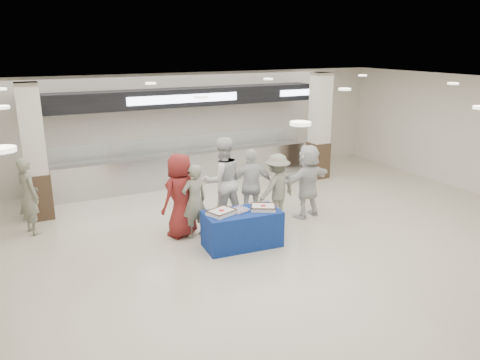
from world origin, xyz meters
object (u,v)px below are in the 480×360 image
sheet_cake_left (222,212)px  civilian_maroon (180,195)px  display_table (242,229)px  chef_short (252,186)px  soldier_b (277,188)px  chef_tall (222,180)px  cupcake_tray (239,210)px  soldier_bg (29,196)px  soldier_a (195,201)px  civilian_white (308,181)px  sheet_cake_right (263,207)px

sheet_cake_left → civilian_maroon: size_ratio=0.33×
display_table → civilian_maroon: (-0.93, 1.07, 0.54)m
chef_short → soldier_b: (0.55, -0.20, -0.06)m
chef_tall → sheet_cake_left: bearing=65.1°
cupcake_tray → soldier_bg: 4.61m
cupcake_tray → soldier_b: soldier_b is taller
soldier_a → soldier_bg: size_ratio=0.94×
sheet_cake_left → soldier_b: size_ratio=0.38×
chef_tall → soldier_bg: bearing=-17.1°
civilian_white → soldier_a: bearing=-12.8°
civilian_maroon → soldier_b: size_ratio=1.14×
chef_tall → civilian_white: 2.05m
cupcake_tray → soldier_b: bearing=32.4°
soldier_b → soldier_bg: size_ratio=0.94×
display_table → soldier_a: 1.20m
cupcake_tray → chef_tall: chef_tall is taller
soldier_b → civilian_white: civilian_white is taller
soldier_a → chef_tall: chef_tall is taller
sheet_cake_right → soldier_a: bearing=139.5°
soldier_a → chef_short: bearing=179.2°
display_table → civilian_white: 2.39m
sheet_cake_left → cupcake_tray: bearing=0.0°
soldier_b → soldier_bg: (-5.19, 1.73, 0.05)m
sheet_cake_right → soldier_bg: (-4.27, 2.74, 0.06)m
civilian_maroon → civilian_white: size_ratio=1.04×
civilian_white → cupcake_tray: bearing=8.1°
civilian_maroon → soldier_bg: civilian_maroon is taller
display_table → chef_tall: size_ratio=0.77×
display_table → soldier_bg: (-3.83, 2.66, 0.48)m
sheet_cake_right → chef_tall: chef_tall is taller
cupcake_tray → soldier_a: 1.07m
sheet_cake_right → chef_short: (0.37, 1.21, 0.07)m
display_table → soldier_a: size_ratio=0.96×
civilian_white → soldier_bg: 6.27m
cupcake_tray → civilian_maroon: 1.37m
sheet_cake_left → civilian_maroon: bearing=115.5°
civilian_maroon → cupcake_tray: bearing=106.1°
sheet_cake_right → civilian_white: bearing=28.4°
display_table → soldier_b: (1.36, 0.93, 0.43)m
civilian_maroon → chef_short: bearing=157.3°
chef_tall → cupcake_tray: bearing=80.0°
sheet_cake_left → soldier_a: (-0.25, 0.85, 0.00)m
sheet_cake_right → soldier_b: 1.37m
chef_tall → chef_short: size_ratio=1.16×
soldier_a → civilian_white: 2.86m
civilian_maroon → sheet_cake_right: bearing=115.4°
sheet_cake_left → soldier_bg: (-3.39, 2.62, 0.06)m
display_table → sheet_cake_left: 0.61m
soldier_a → cupcake_tray: bearing=117.2°
soldier_b → display_table: bearing=19.3°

